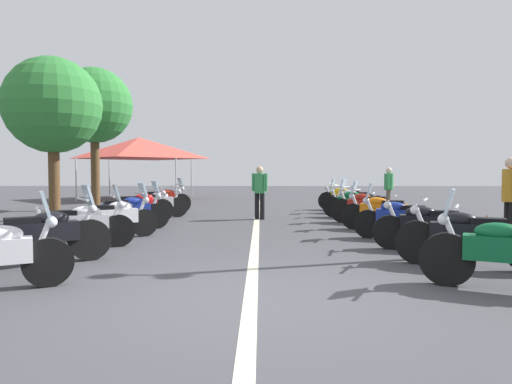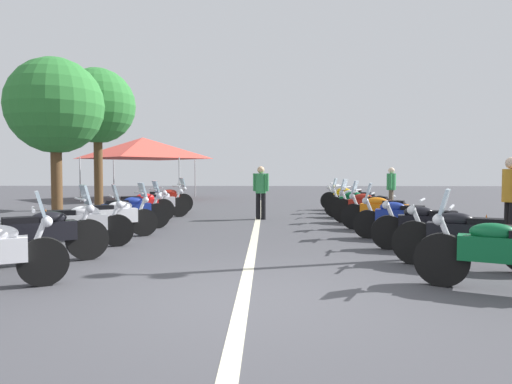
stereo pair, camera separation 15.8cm
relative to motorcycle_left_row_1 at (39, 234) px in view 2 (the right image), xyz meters
name	(u,v)px [view 2 (the right image)]	position (x,y,z in m)	size (l,w,h in m)	color
ground_plane	(242,301)	(-1.88, -3.24, -0.48)	(80.00, 80.00, 0.00)	#424247
lane_centre_stripe	(256,230)	(4.21, -3.24, -0.47)	(23.10, 0.16, 0.01)	beige
motorcycle_left_row_1	(39,234)	(0.00, 0.00, 0.00)	(1.37, 1.84, 1.22)	black
motorcycle_left_row_2	(77,224)	(1.45, 0.03, -0.02)	(1.07, 1.99, 1.20)	black
motorcycle_left_row_3	(113,217)	(2.79, -0.20, -0.02)	(1.20, 1.76, 1.19)	black
motorcycle_left_row_4	(128,211)	(4.18, -0.09, -0.01)	(1.19, 1.94, 1.21)	black
motorcycle_left_row_5	(139,206)	(5.74, 0.07, -0.01)	(1.15, 1.84, 1.01)	black
motorcycle_left_row_6	(157,203)	(7.03, -0.10, -0.02)	(1.23, 1.89, 0.99)	black
motorcycle_left_row_7	(165,200)	(8.51, -0.03, 0.00)	(1.12, 1.83, 1.23)	black
motorcycle_right_row_0	(507,253)	(-1.47, -6.34, 0.00)	(1.09, 2.00, 1.22)	black
motorcycle_right_row_1	(467,237)	(-0.12, -6.46, -0.01)	(1.07, 2.04, 1.02)	black
motorcycle_right_row_2	(428,226)	(1.36, -6.41, -0.02)	(0.83, 2.01, 0.99)	black
motorcycle_right_row_3	(400,218)	(2.72, -6.30, -0.02)	(0.91, 1.94, 1.20)	black
motorcycle_right_row_4	(383,212)	(4.18, -6.31, -0.01)	(1.03, 1.99, 1.21)	black
motorcycle_right_row_5	(368,207)	(5.61, -6.28, 0.00)	(1.11, 1.98, 1.23)	black
motorcycle_right_row_6	(358,203)	(7.12, -6.31, -0.01)	(1.03, 2.04, 1.00)	black
motorcycle_right_row_7	(356,200)	(8.57, -6.51, -0.01)	(0.97, 2.08, 1.21)	black
motorcycle_right_row_8	(348,198)	(9.94, -6.49, -0.01)	(0.95, 1.99, 1.02)	black
traffic_cone_0	(486,231)	(1.98, -7.74, -0.18)	(0.36, 0.36, 0.61)	orange
traffic_cone_1	(46,223)	(3.07, 1.40, -0.18)	(0.36, 0.36, 0.61)	orange
bystander_1	(391,186)	(9.34, -7.91, 0.44)	(0.49, 0.32, 1.58)	brown
bystander_2	(261,188)	(6.73, -3.32, 0.45)	(0.32, 0.47, 1.59)	black
bystander_3	(511,194)	(2.00, -8.21, 0.53)	(0.53, 0.32, 1.71)	black
roadside_tree_0	(55,106)	(6.52, 2.76, 2.88)	(2.81, 2.81, 4.79)	brown
roadside_tree_1	(97,107)	(10.08, 2.84, 3.39)	(2.79, 2.79, 5.29)	brown
event_tent	(143,148)	(16.66, 2.95, 2.17)	(5.22, 5.22, 3.20)	#E54C3F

